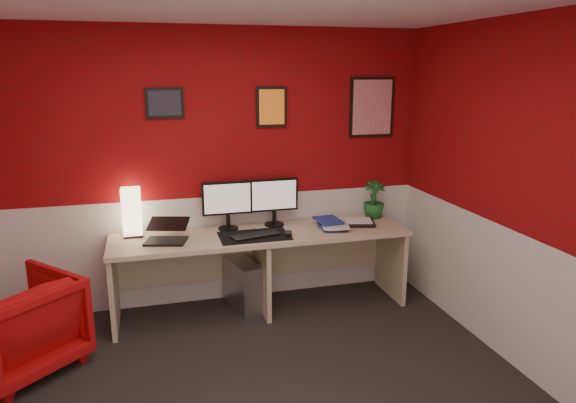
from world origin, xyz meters
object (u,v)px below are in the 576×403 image
object	(u,v)px
monitor_left	(227,198)
pc_tower	(244,285)
laptop	(165,230)
shoji_lamp	(132,213)
zen_tray	(355,223)
armchair	(17,325)
monitor_right	(274,195)
potted_plant	(374,199)
desk	(262,272)

from	to	relation	value
monitor_left	pc_tower	bearing A→B (deg)	-49.00
laptop	shoji_lamp	bearing A→B (deg)	152.03
shoji_lamp	zen_tray	distance (m)	2.00
monitor_left	armchair	bearing A→B (deg)	-157.53
monitor_left	monitor_right	bearing A→B (deg)	1.85
zen_tray	pc_tower	xyz separation A→B (m)	(-1.05, 0.03, -0.52)
potted_plant	monitor_right	bearing A→B (deg)	179.90
zen_tray	shoji_lamp	bearing A→B (deg)	174.91
monitor_left	monitor_right	size ratio (longest dim) A/B	1.00
pc_tower	armchair	size ratio (longest dim) A/B	0.59
laptop	monitor_right	xyz separation A→B (m)	(0.99, 0.24, 0.18)
desk	laptop	size ratio (longest dim) A/B	7.88
shoji_lamp	zen_tray	size ratio (longest dim) A/B	1.14
laptop	armchair	xyz separation A→B (m)	(-1.09, -0.45, -0.49)
desk	armchair	bearing A→B (deg)	-165.35
desk	shoji_lamp	xyz separation A→B (m)	(-1.09, 0.21, 0.56)
monitor_right	pc_tower	size ratio (longest dim) A/B	1.29
laptop	potted_plant	size ratio (longest dim) A/B	0.91
armchair	monitor_left	bearing A→B (deg)	160.49
monitor_left	monitor_right	world-z (taller)	same
zen_tray	monitor_left	bearing A→B (deg)	172.57
potted_plant	shoji_lamp	bearing A→B (deg)	179.67
shoji_lamp	armchair	world-z (taller)	shoji_lamp
pc_tower	monitor_left	bearing A→B (deg)	116.55
armchair	monitor_right	bearing A→B (deg)	156.53
shoji_lamp	monitor_left	xyz separation A→B (m)	(0.82, -0.03, 0.09)
shoji_lamp	laptop	size ratio (longest dim) A/B	1.21
armchair	shoji_lamp	bearing A→B (deg)	178.60
monitor_left	armchair	size ratio (longest dim) A/B	0.76
shoji_lamp	laptop	world-z (taller)	shoji_lamp
laptop	pc_tower	world-z (taller)	laptop
monitor_left	potted_plant	bearing A→B (deg)	0.49
shoji_lamp	armchair	size ratio (longest dim) A/B	0.53
laptop	armchair	size ratio (longest dim) A/B	0.43
desk	laptop	distance (m)	0.95
zen_tray	pc_tower	size ratio (longest dim) A/B	0.78
potted_plant	pc_tower	size ratio (longest dim) A/B	0.81
potted_plant	zen_tray	bearing A→B (deg)	-147.74
potted_plant	armchair	size ratio (longest dim) A/B	0.48
potted_plant	monitor_left	bearing A→B (deg)	-179.51
monitor_left	pc_tower	world-z (taller)	monitor_left
zen_tray	armchair	bearing A→B (deg)	-169.32
desk	zen_tray	xyz separation A→B (m)	(0.90, 0.03, 0.38)
shoji_lamp	pc_tower	xyz separation A→B (m)	(0.93, -0.15, -0.70)
monitor_left	potted_plant	xyz separation A→B (m)	(1.42, 0.01, -0.11)
laptop	potted_plant	world-z (taller)	potted_plant
armchair	pc_tower	bearing A→B (deg)	155.64
zen_tray	armchair	world-z (taller)	zen_tray
laptop	monitor_left	bearing A→B (deg)	38.40
potted_plant	pc_tower	distance (m)	1.49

